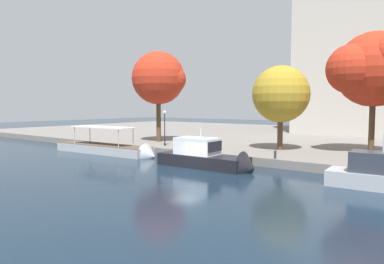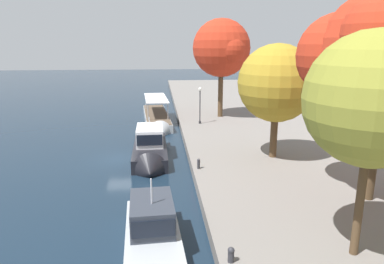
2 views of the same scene
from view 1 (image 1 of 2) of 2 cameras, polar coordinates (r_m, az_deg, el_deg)
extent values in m
plane|color=#142333|center=(30.29, -0.98, -6.54)|extent=(220.00, 220.00, 0.00)
cube|color=slate|center=(60.11, 19.23, -1.01)|extent=(120.00, 55.00, 0.83)
cube|color=#9EA3A8|center=(43.37, -14.50, -3.10)|extent=(14.04, 3.93, 1.50)
cone|color=#9EA3A8|center=(38.22, -6.97, -3.98)|extent=(1.58, 2.79, 2.71)
cube|color=brown|center=(43.27, -14.52, -2.06)|extent=(13.76, 3.76, 0.08)
cylinder|color=#B2B2B7|center=(41.29, -9.75, -0.80)|extent=(0.10, 0.10, 2.05)
cylinder|color=#B2B2B7|center=(39.58, -12.13, -1.05)|extent=(0.10, 0.10, 2.05)
cylinder|color=#B2B2B7|center=(46.83, -16.58, -0.33)|extent=(0.10, 0.10, 2.05)
cylinder|color=#B2B2B7|center=(45.33, -18.91, -0.53)|extent=(0.10, 0.10, 2.05)
cube|color=silver|center=(43.10, -14.57, 0.77)|extent=(8.77, 3.33, 0.12)
cube|color=black|center=(32.45, 1.78, -5.12)|extent=(8.85, 3.08, 1.53)
cone|color=black|center=(30.02, 9.38, -5.94)|extent=(1.24, 2.83, 2.82)
cube|color=white|center=(32.62, 0.83, -2.32)|extent=(4.00, 2.42, 1.58)
cube|color=black|center=(31.74, 3.09, -2.36)|extent=(1.09, 2.24, 0.95)
cylinder|color=silver|center=(32.24, 1.47, -0.09)|extent=(0.08, 0.08, 1.01)
cube|color=#2D333D|center=(27.10, 28.30, -4.44)|extent=(3.45, 2.33, 1.42)
cylinder|color=silver|center=(26.90, 29.18, -1.60)|extent=(0.08, 0.08, 1.31)
cylinder|color=#2D2D33|center=(32.94, 13.64, -3.79)|extent=(0.22, 0.22, 0.62)
sphere|color=#2D2D33|center=(32.89, 13.65, -3.15)|extent=(0.24, 0.24, 0.24)
cylinder|color=black|center=(42.77, -4.55, 0.39)|extent=(0.12, 0.12, 3.96)
sphere|color=white|center=(42.68, -4.57, 3.29)|extent=(0.40, 0.40, 0.40)
cylinder|color=black|center=(42.93, -4.54, -2.04)|extent=(0.26, 0.26, 0.30)
cylinder|color=#4C3823|center=(40.40, 27.67, 0.99)|extent=(0.58, 0.58, 5.78)
sphere|color=#B22D19|center=(40.54, 27.96, 9.17)|extent=(7.71, 7.71, 7.71)
sphere|color=#B22D19|center=(38.98, 25.00, 9.47)|extent=(5.09, 5.09, 5.09)
cylinder|color=#4C3823|center=(39.71, 14.41, -0.10)|extent=(0.59, 0.59, 3.86)
sphere|color=olive|center=(39.63, 14.52, 6.12)|extent=(6.32, 6.32, 6.32)
sphere|color=olive|center=(39.25, 16.29, 6.92)|extent=(3.18, 3.18, 3.18)
sphere|color=olive|center=(39.85, 14.32, 5.01)|extent=(3.88, 3.88, 3.88)
cylinder|color=#4C3823|center=(47.64, -5.56, 2.03)|extent=(0.63, 0.63, 6.04)
sphere|color=#B22D19|center=(47.76, -5.61, 8.92)|extent=(7.23, 7.23, 7.23)
sphere|color=#B22D19|center=(47.70, -3.61, 8.94)|extent=(3.91, 3.91, 3.91)
sphere|color=#B22D19|center=(47.07, -3.43, 8.74)|extent=(3.98, 3.98, 3.98)
cube|color=#B7B2A8|center=(70.23, 27.03, 15.15)|extent=(21.47, 15.29, 37.36)
camera|label=2|loc=(30.06, 62.49, 10.72)|focal=32.93mm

